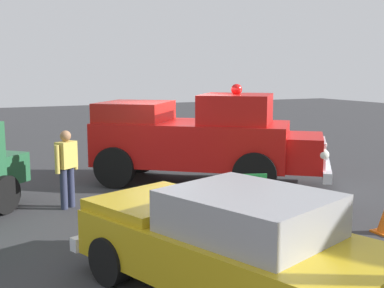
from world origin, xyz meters
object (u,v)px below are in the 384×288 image
(vintage_fire_truck, at_px, (201,138))
(spectator_standing, at_px, (67,164))
(lawn_chair_by_car, at_px, (210,142))
(classic_hot_rod, at_px, (228,242))
(lawn_chair_spare, at_px, (252,195))

(vintage_fire_truck, xyz_separation_m, spectator_standing, (3.63, 0.92, -0.23))
(vintage_fire_truck, height_order, lawn_chair_by_car, vintage_fire_truck)
(classic_hot_rod, xyz_separation_m, lawn_chair_by_car, (-4.46, -9.05, -0.16))
(vintage_fire_truck, relative_size, classic_hot_rod, 1.27)
(vintage_fire_truck, height_order, classic_hot_rod, vintage_fire_truck)
(vintage_fire_truck, bearing_deg, lawn_chair_by_car, -121.65)
(spectator_standing, bearing_deg, vintage_fire_truck, -165.80)
(lawn_chair_by_car, bearing_deg, spectator_standing, 35.46)
(vintage_fire_truck, bearing_deg, spectator_standing, 14.20)
(vintage_fire_truck, relative_size, lawn_chair_by_car, 5.88)
(lawn_chair_by_car, bearing_deg, classic_hot_rod, 63.76)
(classic_hot_rod, bearing_deg, lawn_chair_spare, -128.12)
(classic_hot_rod, distance_m, lawn_chair_by_car, 10.09)
(lawn_chair_by_car, distance_m, spectator_standing, 6.72)
(vintage_fire_truck, bearing_deg, lawn_chair_spare, 79.00)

